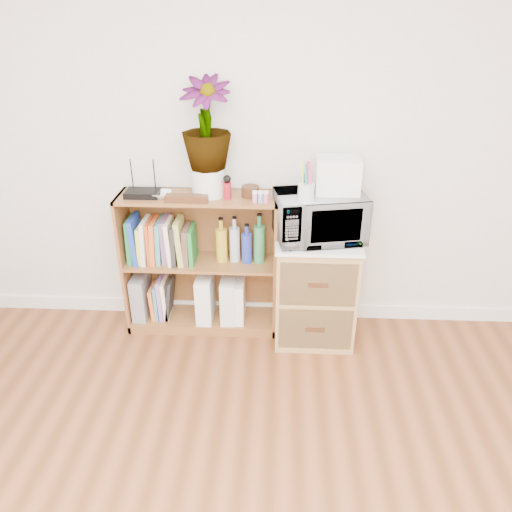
{
  "coord_description": "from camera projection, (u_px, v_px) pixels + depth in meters",
  "views": [
    {
      "loc": [
        0.16,
        -0.78,
        2.02
      ],
      "look_at": [
        0.02,
        1.95,
        0.62
      ],
      "focal_mm": 35.0,
      "sensor_mm": 36.0,
      "label": 1
    }
  ],
  "objects": [
    {
      "name": "plant_pot",
      "position": [
        208.0,
        182.0,
        3.05
      ],
      "size": [
        0.2,
        0.2,
        0.17
      ],
      "primitive_type": "cylinder",
      "color": "silver",
      "rests_on": "bookshelf"
    },
    {
      "name": "magazine_holder_mid",
      "position": [
        229.0,
        298.0,
        3.38
      ],
      "size": [
        0.1,
        0.25,
        0.31
      ],
      "primitive_type": "cube",
      "color": "silver",
      "rests_on": "bookshelf"
    },
    {
      "name": "trinket_box",
      "position": [
        187.0,
        198.0,
        2.97
      ],
      "size": [
        0.26,
        0.06,
        0.04
      ],
      "primitive_type": "cube",
      "color": "#38200F",
      "rests_on": "bookshelf"
    },
    {
      "name": "skirting_board",
      "position": [
        255.0,
        308.0,
        3.59
      ],
      "size": [
        4.0,
        0.02,
        0.1
      ],
      "primitive_type": "cube",
      "color": "white",
      "rests_on": "ground"
    },
    {
      "name": "router",
      "position": [
        143.0,
        193.0,
        3.06
      ],
      "size": [
        0.21,
        0.14,
        0.04
      ],
      "primitive_type": "cube",
      "color": "black",
      "rests_on": "bookshelf"
    },
    {
      "name": "file_box",
      "position": [
        141.0,
        295.0,
        3.42
      ],
      "size": [
        0.09,
        0.25,
        0.31
      ],
      "primitive_type": "cube",
      "color": "gray",
      "rests_on": "bookshelf"
    },
    {
      "name": "small_appliance",
      "position": [
        337.0,
        175.0,
        2.93
      ],
      "size": [
        0.26,
        0.21,
        0.2
      ],
      "primitive_type": "cube",
      "color": "white",
      "rests_on": "microwave"
    },
    {
      "name": "white_bowl",
      "position": [
        161.0,
        195.0,
        3.05
      ],
      "size": [
        0.13,
        0.13,
        0.03
      ],
      "primitive_type": "imported",
      "color": "white",
      "rests_on": "bookshelf"
    },
    {
      "name": "magazine_holder_left",
      "position": [
        205.0,
        296.0,
        3.39
      ],
      "size": [
        0.1,
        0.26,
        0.33
      ],
      "primitive_type": "cube",
      "color": "white",
      "rests_on": "bookshelf"
    },
    {
      "name": "wicker_unit",
      "position": [
        315.0,
        289.0,
        3.24
      ],
      "size": [
        0.5,
        0.45,
        0.7
      ],
      "primitive_type": "cube",
      "color": "#9E7542",
      "rests_on": "ground"
    },
    {
      "name": "liquor_bottles",
      "position": [
        247.0,
        241.0,
        3.19
      ],
      "size": [
        0.4,
        0.07,
        0.32
      ],
      "color": "gold",
      "rests_on": "bookshelf"
    },
    {
      "name": "wooden_bowl",
      "position": [
        250.0,
        191.0,
        3.05
      ],
      "size": [
        0.11,
        0.11,
        0.06
      ],
      "primitive_type": "cylinder",
      "color": "#331E0D",
      "rests_on": "bookshelf"
    },
    {
      "name": "cookbooks",
      "position": [
        161.0,
        241.0,
        3.22
      ],
      "size": [
        0.43,
        0.2,
        0.31
      ],
      "color": "#227F46",
      "rests_on": "bookshelf"
    },
    {
      "name": "pen_cup",
      "position": [
        306.0,
        192.0,
        2.81
      ],
      "size": [
        0.09,
        0.09,
        0.1
      ],
      "primitive_type": "cylinder",
      "color": "silver",
      "rests_on": "microwave"
    },
    {
      "name": "bookshelf",
      "position": [
        201.0,
        264.0,
        3.29
      ],
      "size": [
        1.0,
        0.3,
        0.95
      ],
      "primitive_type": "cube",
      "color": "brown",
      "rests_on": "ground"
    },
    {
      "name": "lower_books",
      "position": [
        163.0,
        298.0,
        3.42
      ],
      "size": [
        0.16,
        0.19,
        0.29
      ],
      "color": "orange",
      "rests_on": "bookshelf"
    },
    {
      "name": "kokeshi_doll",
      "position": [
        227.0,
        191.0,
        3.0
      ],
      "size": [
        0.05,
        0.05,
        0.1
      ],
      "primitive_type": "cylinder",
      "color": "maroon",
      "rests_on": "bookshelf"
    },
    {
      "name": "magazine_holder_right",
      "position": [
        238.0,
        299.0,
        3.39
      ],
      "size": [
        0.09,
        0.23,
        0.29
      ],
      "primitive_type": "cube",
      "color": "white",
      "rests_on": "bookshelf"
    },
    {
      "name": "paint_jars",
      "position": [
        260.0,
        198.0,
        2.96
      ],
      "size": [
        0.11,
        0.04,
        0.06
      ],
      "primitive_type": "cube",
      "color": "#D57680",
      "rests_on": "bookshelf"
    },
    {
      "name": "microwave",
      "position": [
        319.0,
        216.0,
        3.0
      ],
      "size": [
        0.58,
        0.45,
        0.29
      ],
      "primitive_type": "imported",
      "rotation": [
        0.0,
        0.0,
        0.2
      ],
      "color": "white",
      "rests_on": "wicker_unit"
    },
    {
      "name": "potted_plant",
      "position": [
        206.0,
        124.0,
        2.89
      ],
      "size": [
        0.3,
        0.3,
        0.53
      ],
      "primitive_type": "imported",
      "color": "#2A6A2F",
      "rests_on": "plant_pot"
    }
  ]
}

